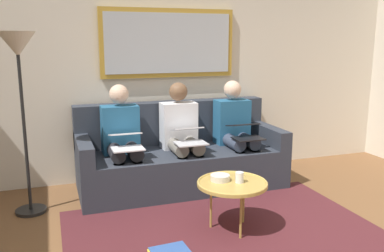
# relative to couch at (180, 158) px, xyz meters

# --- Properties ---
(wall_rear) EXTENTS (6.00, 0.12, 2.60)m
(wall_rear) POSITION_rel_couch_xyz_m (0.00, -0.48, 0.99)
(wall_rear) COLOR beige
(wall_rear) RESTS_ON ground_plane
(area_rug) EXTENTS (2.60, 1.80, 0.01)m
(area_rug) POSITION_rel_couch_xyz_m (0.00, 1.27, -0.31)
(area_rug) COLOR #4C1E23
(area_rug) RESTS_ON ground_plane
(couch) EXTENTS (2.20, 0.90, 0.90)m
(couch) POSITION_rel_couch_xyz_m (0.00, 0.00, 0.00)
(couch) COLOR #2D333D
(couch) RESTS_ON ground_plane
(framed_mirror) EXTENTS (1.56, 0.05, 0.77)m
(framed_mirror) POSITION_rel_couch_xyz_m (0.00, -0.39, 1.24)
(framed_mirror) COLOR #B7892D
(coffee_table) EXTENTS (0.59, 0.59, 0.43)m
(coffee_table) POSITION_rel_couch_xyz_m (-0.08, 1.22, 0.10)
(coffee_table) COLOR tan
(coffee_table) RESTS_ON ground_plane
(cup) EXTENTS (0.07, 0.07, 0.09)m
(cup) POSITION_rel_couch_xyz_m (-0.13, 1.24, 0.15)
(cup) COLOR silver
(cup) RESTS_ON coffee_table
(bowl) EXTENTS (0.16, 0.16, 0.05)m
(bowl) POSITION_rel_couch_xyz_m (-0.00, 1.14, 0.13)
(bowl) COLOR beige
(bowl) RESTS_ON coffee_table
(person_left) EXTENTS (0.38, 0.58, 1.14)m
(person_left) POSITION_rel_couch_xyz_m (-0.64, 0.07, 0.30)
(person_left) COLOR #235B84
(person_left) RESTS_ON couch
(laptop_black) EXTENTS (0.31, 0.37, 0.15)m
(laptop_black) POSITION_rel_couch_xyz_m (-0.64, 0.31, 0.32)
(laptop_black) COLOR black
(person_middle) EXTENTS (0.38, 0.58, 1.14)m
(person_middle) POSITION_rel_couch_xyz_m (0.00, 0.07, 0.30)
(person_middle) COLOR silver
(person_middle) RESTS_ON couch
(laptop_silver) EXTENTS (0.31, 0.37, 0.16)m
(laptop_silver) POSITION_rel_couch_xyz_m (0.00, 0.31, 0.32)
(laptop_silver) COLOR silver
(person_right) EXTENTS (0.38, 0.58, 1.14)m
(person_right) POSITION_rel_couch_xyz_m (0.64, 0.07, 0.30)
(person_right) COLOR #235B84
(person_right) RESTS_ON couch
(laptop_white) EXTENTS (0.30, 0.35, 0.15)m
(laptop_white) POSITION_rel_couch_xyz_m (0.64, 0.31, 0.32)
(laptop_white) COLOR white
(standing_lamp) EXTENTS (0.32, 0.32, 1.66)m
(standing_lamp) POSITION_rel_couch_xyz_m (1.55, 0.27, 1.06)
(standing_lamp) COLOR black
(standing_lamp) RESTS_ON ground_plane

